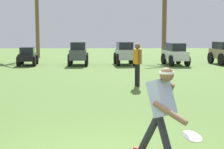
{
  "coord_description": "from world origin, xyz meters",
  "views": [
    {
      "loc": [
        -0.05,
        -4.25,
        1.93
      ],
      "look_at": [
        0.24,
        4.3,
        0.9
      ],
      "focal_mm": 55.0,
      "sensor_mm": 36.0,
      "label": 1
    }
  ],
  "objects_px": {
    "parked_car_slot_b": "(28,56)",
    "parked_car_slot_f": "(224,52)",
    "frisbee_in_flight": "(192,136)",
    "teammate_near_sideline": "(137,61)",
    "parked_car_slot_e": "(175,53)",
    "parked_car_slot_c": "(78,53)",
    "palm_tree_left_of_centre": "(165,10)",
    "frisbee_thrower": "(161,109)",
    "palm_tree_far_left": "(38,10)",
    "parked_car_slot_d": "(125,53)"
  },
  "relations": [
    {
      "from": "parked_car_slot_b",
      "to": "parked_car_slot_f",
      "type": "distance_m",
      "value": 12.08
    },
    {
      "from": "frisbee_in_flight",
      "to": "parked_car_slot_f",
      "type": "bearing_deg",
      "value": 68.86
    },
    {
      "from": "teammate_near_sideline",
      "to": "parked_car_slot_e",
      "type": "bearing_deg",
      "value": 68.99
    },
    {
      "from": "frisbee_in_flight",
      "to": "parked_car_slot_c",
      "type": "xyz_separation_m",
      "value": [
        -2.54,
        16.48,
        0.18
      ]
    },
    {
      "from": "teammate_near_sideline",
      "to": "parked_car_slot_f",
      "type": "relative_size",
      "value": 0.64
    },
    {
      "from": "parked_car_slot_c",
      "to": "parked_car_slot_f",
      "type": "height_order",
      "value": "same"
    },
    {
      "from": "parked_car_slot_f",
      "to": "palm_tree_left_of_centre",
      "type": "bearing_deg",
      "value": 120.78
    },
    {
      "from": "parked_car_slot_e",
      "to": "frisbee_thrower",
      "type": "bearing_deg",
      "value": -103.03
    },
    {
      "from": "frisbee_in_flight",
      "to": "parked_car_slot_e",
      "type": "relative_size",
      "value": 0.15
    },
    {
      "from": "parked_car_slot_f",
      "to": "palm_tree_far_left",
      "type": "height_order",
      "value": "palm_tree_far_left"
    },
    {
      "from": "parked_car_slot_b",
      "to": "palm_tree_left_of_centre",
      "type": "height_order",
      "value": "palm_tree_left_of_centre"
    },
    {
      "from": "parked_car_slot_c",
      "to": "parked_car_slot_e",
      "type": "height_order",
      "value": "parked_car_slot_c"
    },
    {
      "from": "palm_tree_far_left",
      "to": "parked_car_slot_d",
      "type": "bearing_deg",
      "value": -43.62
    },
    {
      "from": "frisbee_thrower",
      "to": "palm_tree_left_of_centre",
      "type": "bearing_deg",
      "value": 79.38
    },
    {
      "from": "parked_car_slot_b",
      "to": "parked_car_slot_c",
      "type": "bearing_deg",
      "value": -0.5
    },
    {
      "from": "teammate_near_sideline",
      "to": "parked_car_slot_e",
      "type": "height_order",
      "value": "teammate_near_sideline"
    },
    {
      "from": "parked_car_slot_e",
      "to": "palm_tree_far_left",
      "type": "xyz_separation_m",
      "value": [
        -9.39,
        6.35,
        2.98
      ]
    },
    {
      "from": "frisbee_in_flight",
      "to": "parked_car_slot_b",
      "type": "xyz_separation_m",
      "value": [
        -5.61,
        16.51,
        -0.0
      ]
    },
    {
      "from": "palm_tree_left_of_centre",
      "to": "parked_car_slot_d",
      "type": "bearing_deg",
      "value": -124.4
    },
    {
      "from": "palm_tree_far_left",
      "to": "palm_tree_left_of_centre",
      "type": "height_order",
      "value": "palm_tree_left_of_centre"
    },
    {
      "from": "parked_car_slot_e",
      "to": "palm_tree_far_left",
      "type": "height_order",
      "value": "palm_tree_far_left"
    },
    {
      "from": "frisbee_thrower",
      "to": "parked_car_slot_f",
      "type": "height_order",
      "value": "frisbee_thrower"
    },
    {
      "from": "parked_car_slot_d",
      "to": "palm_tree_far_left",
      "type": "xyz_separation_m",
      "value": [
        -6.34,
        6.04,
        2.95
      ]
    },
    {
      "from": "frisbee_thrower",
      "to": "parked_car_slot_f",
      "type": "distance_m",
      "value": 17.48
    },
    {
      "from": "parked_car_slot_d",
      "to": "palm_tree_far_left",
      "type": "bearing_deg",
      "value": 136.38
    },
    {
      "from": "parked_car_slot_b",
      "to": "parked_car_slot_e",
      "type": "relative_size",
      "value": 0.91
    },
    {
      "from": "parked_car_slot_f",
      "to": "parked_car_slot_c",
      "type": "bearing_deg",
      "value": -178.41
    },
    {
      "from": "parked_car_slot_c",
      "to": "parked_car_slot_f",
      "type": "xyz_separation_m",
      "value": [
        9.01,
        0.25,
        0.0
      ]
    },
    {
      "from": "teammate_near_sideline",
      "to": "parked_car_slot_d",
      "type": "bearing_deg",
      "value": 89.02
    },
    {
      "from": "frisbee_thrower",
      "to": "teammate_near_sideline",
      "type": "relative_size",
      "value": 0.92
    },
    {
      "from": "parked_car_slot_b",
      "to": "frisbee_thrower",
      "type": "bearing_deg",
      "value": -71.54
    },
    {
      "from": "teammate_near_sideline",
      "to": "palm_tree_left_of_centre",
      "type": "distance_m",
      "value": 14.21
    },
    {
      "from": "frisbee_thrower",
      "to": "palm_tree_far_left",
      "type": "distance_m",
      "value": 23.0
    },
    {
      "from": "parked_car_slot_c",
      "to": "palm_tree_left_of_centre",
      "type": "xyz_separation_m",
      "value": [
        6.16,
        5.04,
        2.89
      ]
    },
    {
      "from": "parked_car_slot_c",
      "to": "parked_car_slot_b",
      "type": "bearing_deg",
      "value": 179.5
    },
    {
      "from": "parked_car_slot_d",
      "to": "parked_car_slot_f",
      "type": "bearing_deg",
      "value": 0.7
    },
    {
      "from": "parked_car_slot_c",
      "to": "parked_car_slot_f",
      "type": "relative_size",
      "value": 0.97
    },
    {
      "from": "parked_car_slot_b",
      "to": "parked_car_slot_f",
      "type": "height_order",
      "value": "parked_car_slot_f"
    },
    {
      "from": "frisbee_thrower",
      "to": "parked_car_slot_d",
      "type": "xyz_separation_m",
      "value": [
        0.59,
        16.04,
        -0.06
      ]
    },
    {
      "from": "parked_car_slot_b",
      "to": "parked_car_slot_c",
      "type": "xyz_separation_m",
      "value": [
        3.07,
        -0.03,
        0.18
      ]
    },
    {
      "from": "frisbee_thrower",
      "to": "palm_tree_left_of_centre",
      "type": "distance_m",
      "value": 21.46
    },
    {
      "from": "palm_tree_far_left",
      "to": "palm_tree_left_of_centre",
      "type": "relative_size",
      "value": 1.0
    },
    {
      "from": "frisbee_thrower",
      "to": "teammate_near_sideline",
      "type": "distance_m",
      "value": 7.41
    },
    {
      "from": "teammate_near_sideline",
      "to": "parked_car_slot_c",
      "type": "distance_m",
      "value": 8.89
    },
    {
      "from": "frisbee_thrower",
      "to": "frisbee_in_flight",
      "type": "xyz_separation_m",
      "value": [
        0.3,
        -0.62,
        -0.24
      ]
    },
    {
      "from": "frisbee_thrower",
      "to": "parked_car_slot_d",
      "type": "distance_m",
      "value": 16.05
    },
    {
      "from": "frisbee_in_flight",
      "to": "parked_car_slot_c",
      "type": "relative_size",
      "value": 0.16
    },
    {
      "from": "frisbee_thrower",
      "to": "parked_car_slot_d",
      "type": "height_order",
      "value": "frisbee_thrower"
    },
    {
      "from": "frisbee_in_flight",
      "to": "parked_car_slot_f",
      "type": "distance_m",
      "value": 17.94
    },
    {
      "from": "frisbee_thrower",
      "to": "parked_car_slot_c",
      "type": "relative_size",
      "value": 0.61
    }
  ]
}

